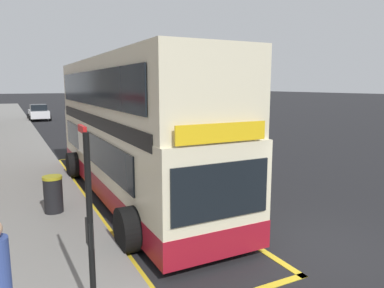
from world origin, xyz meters
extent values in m
plane|color=black|center=(0.00, 32.00, 0.00)|extent=(260.00, 260.00, 0.00)
cube|color=beige|center=(-2.45, 5.69, 1.35)|extent=(2.42, 11.21, 2.30)
cube|color=beige|center=(-2.45, 5.69, 3.45)|extent=(2.39, 10.98, 1.90)
cube|color=maroon|center=(-2.45, 5.69, 0.50)|extent=(2.44, 11.23, 0.60)
cube|color=black|center=(-2.45, 5.69, 2.52)|extent=(2.45, 10.31, 0.36)
cube|color=black|center=(-3.68, 6.09, 1.65)|extent=(0.04, 8.97, 0.90)
cube|color=black|center=(-3.68, 5.69, 3.50)|extent=(0.04, 9.86, 1.00)
cube|color=black|center=(-2.45, 0.06, 1.60)|extent=(2.13, 0.04, 1.10)
cube|color=yellow|center=(-2.45, 0.06, 2.72)|extent=(1.93, 0.04, 0.36)
cylinder|color=black|center=(-3.75, 1.65, 0.50)|extent=(0.56, 1.00, 1.00)
cylinder|color=black|center=(-1.15, 1.65, 0.50)|extent=(0.56, 1.00, 1.00)
cylinder|color=black|center=(-3.75, 8.77, 0.50)|extent=(0.56, 1.00, 1.00)
cylinder|color=black|center=(-1.15, 8.77, 0.50)|extent=(0.56, 1.00, 1.00)
cube|color=yellow|center=(-3.92, 5.85, 0.01)|extent=(0.16, 13.59, 0.01)
cube|color=yellow|center=(-1.20, 5.85, 0.01)|extent=(0.16, 13.59, 0.01)
cube|color=yellow|center=(-2.56, 12.57, 0.01)|extent=(2.88, 0.16, 0.01)
cylinder|color=black|center=(-5.02, -0.50, 1.54)|extent=(0.09, 0.09, 2.81)
cube|color=silver|center=(-5.02, -0.24, 2.77)|extent=(0.05, 0.42, 0.30)
cube|color=red|center=(-5.02, -0.24, 2.97)|extent=(0.05, 0.42, 0.10)
cube|color=black|center=(-5.02, -0.40, 1.44)|extent=(0.06, 0.28, 0.40)
cube|color=silver|center=(-3.06, 34.52, 0.66)|extent=(1.76, 4.20, 0.72)
cube|color=black|center=(-3.06, 34.42, 1.32)|extent=(1.52, 1.90, 0.60)
cylinder|color=black|center=(-3.99, 35.82, 0.30)|extent=(0.22, 0.60, 0.60)
cylinder|color=black|center=(-2.12, 35.82, 0.30)|extent=(0.22, 0.60, 0.60)
cylinder|color=black|center=(-3.99, 33.22, 0.30)|extent=(0.22, 0.60, 0.60)
cylinder|color=black|center=(-2.12, 33.22, 0.30)|extent=(0.22, 0.60, 0.60)
cube|color=#B2B5BA|center=(4.80, 19.55, 0.66)|extent=(1.76, 4.20, 0.72)
cube|color=black|center=(4.80, 19.45, 1.32)|extent=(1.52, 1.90, 0.60)
cylinder|color=black|center=(3.86, 20.85, 0.30)|extent=(0.22, 0.60, 0.60)
cylinder|color=black|center=(5.73, 20.85, 0.30)|extent=(0.22, 0.60, 0.60)
cylinder|color=black|center=(3.86, 18.25, 0.30)|extent=(0.22, 0.60, 0.60)
cylinder|color=black|center=(5.73, 18.25, 0.30)|extent=(0.22, 0.60, 0.60)
cube|color=slate|center=(4.59, 28.39, 0.66)|extent=(1.76, 4.20, 0.72)
cube|color=black|center=(4.59, 28.29, 1.32)|extent=(1.52, 1.90, 0.60)
cylinder|color=black|center=(3.65, 29.69, 0.30)|extent=(0.22, 0.60, 0.60)
cylinder|color=black|center=(5.52, 29.69, 0.30)|extent=(0.22, 0.60, 0.60)
cylinder|color=black|center=(3.65, 27.09, 0.30)|extent=(0.22, 0.60, 0.60)
cylinder|color=black|center=(5.52, 27.09, 0.30)|extent=(0.22, 0.60, 0.60)
cylinder|color=black|center=(-5.01, 4.61, 0.61)|extent=(0.50, 0.50, 0.94)
cylinder|color=#A5991E|center=(-5.01, 4.61, 1.12)|extent=(0.52, 0.52, 0.08)
camera|label=1|loc=(-5.97, -5.55, 3.59)|focal=33.70mm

